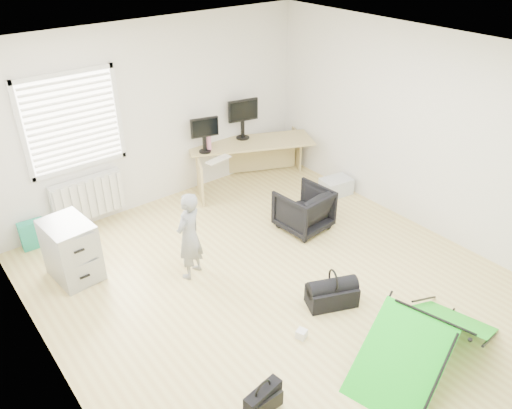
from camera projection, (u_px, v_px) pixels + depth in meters
ground at (276, 286)px, 6.01m from camera, size 5.50×5.50×0.00m
back_wall at (156, 116)px, 7.19m from camera, size 5.00×0.02×2.70m
window at (72, 122)px, 6.42m from camera, size 1.20×0.06×1.20m
radiator at (88, 198)px, 6.95m from camera, size 1.00×0.12×0.60m
desk at (251, 161)px, 8.22m from camera, size 2.10×1.42×0.69m
filing_cabinet at (71, 250)px, 5.99m from camera, size 0.55×0.69×0.76m
monitor_left at (204, 140)px, 7.61m from camera, size 0.44×0.20×0.41m
monitor_right at (243, 124)px, 8.06m from camera, size 0.52×0.21×0.48m
keyboard at (218, 160)px, 7.45m from camera, size 0.43×0.21×0.02m
thermos at (209, 142)px, 7.70m from camera, size 0.08×0.08×0.26m
office_chair at (304, 209)px, 6.96m from camera, size 0.70×0.72×0.61m
person at (189, 236)px, 5.92m from camera, size 0.49×0.42×1.13m
kite at (429, 338)px, 4.89m from camera, size 1.94×1.22×0.56m
storage_crate at (336, 186)px, 7.91m from camera, size 0.51×0.40×0.26m
tote_bag at (33, 234)px, 6.62m from camera, size 0.33×0.16×0.39m
laptop_bag at (263, 401)px, 4.42m from camera, size 0.40×0.17×0.29m
white_box at (301, 334)px, 5.25m from camera, size 0.13×0.13×0.10m
duffel_bag at (332, 295)px, 5.67m from camera, size 0.63×0.48×0.25m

